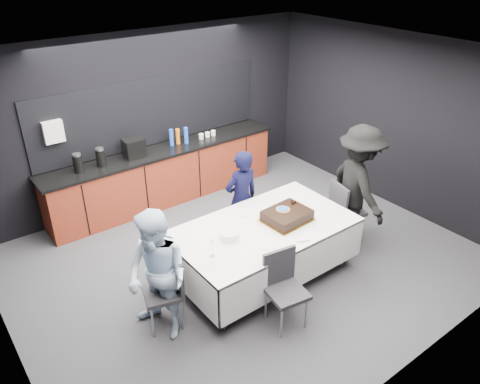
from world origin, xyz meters
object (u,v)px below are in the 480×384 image
Objects in this scene: cake_assembly at (287,216)px; chair_right at (344,207)px; person_left at (158,276)px; chair_left at (169,285)px; chair_near at (283,283)px; champagne_flute at (212,245)px; person_center at (241,199)px; plate_stack at (230,235)px; person_right at (358,185)px; party_table at (263,235)px.

chair_right is (1.19, 0.06, -0.32)m from cake_assembly.
person_left reaches higher than chair_right.
chair_left is 1.30m from chair_near.
person_center reaches higher than champagne_flute.
cake_assembly is 2.61× the size of plate_stack.
person_right reaches higher than person_left.
champagne_flute is 1.48m from person_center.
chair_near is at bearing -77.94° from plate_stack.
party_table is at bearing 165.33° from cake_assembly.
chair_left reaches higher than plate_stack.
person_center is at bearing 74.52° from person_right.
person_right reaches higher than chair_near.
party_table is at bearing 103.51° from person_right.
champagne_flute is 2.52m from person_right.
chair_left is at bearing -176.86° from plate_stack.
plate_stack is 1.05m from person_left.
party_table is 0.55m from plate_stack.
chair_right is 0.63× the size of person_center.
chair_right is at bearing 149.99° from person_center.
chair_left is (-1.40, -0.02, -0.11)m from party_table.
champagne_flute is (-1.20, -0.06, 0.09)m from cake_assembly.
champagne_flute is 0.24× the size of chair_left.
plate_stack is at bearing 3.14° from chair_left.
party_table is at bearing 75.67° from person_center.
person_center is at bearing 26.24° from chair_left.
person_right is (1.39, -0.92, 0.16)m from person_center.
person_left is (-1.22, 0.69, 0.25)m from chair_near.
person_left is (-3.07, -0.06, 0.25)m from chair_right.
champagne_flute is at bearing -155.62° from plate_stack.
chair_left and chair_near have the same top height.
person_center is 0.94× the size of person_left.
party_table is 1.57m from person_left.
person_right is at bearing -37.82° from chair_right.
person_center is (1.65, 0.81, 0.20)m from chair_left.
person_right is at bearing -4.42° from party_table.
person_center reaches higher than chair_right.
chair_left is 3.06m from person_right.
cake_assembly is (0.32, -0.08, 0.21)m from party_table.
champagne_flute reaches higher than cake_assembly.
person_right is at bearing -1.90° from cake_assembly.
person_right is at bearing -1.98° from chair_left.
party_table is 1.41m from chair_left.
party_table is 1.66m from person_right.
person_left is (-0.68, 0.05, -0.15)m from champagne_flute.
party_table is 2.51× the size of chair_near.
cake_assembly is 1.01m from chair_near.
champagne_flute is 2.43m from chair_right.
person_center reaches higher than chair_left.
cake_assembly is at bearing 106.03° from person_right.
chair_left is (-0.89, -0.05, -0.30)m from plate_stack.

